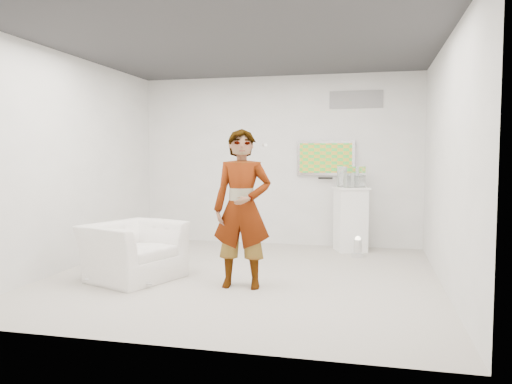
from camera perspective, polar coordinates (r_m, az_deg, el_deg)
room at (r=6.50m, az=-1.46°, el=3.36°), size 5.01×5.01×3.00m
tv at (r=8.78m, az=7.99°, el=3.87°), size 1.00×0.08×0.60m
logo_decal at (r=8.84m, az=11.36°, el=10.32°), size 0.90×0.02×0.30m
person at (r=6.00m, az=-1.60°, el=-1.92°), size 0.73×0.52×1.91m
armchair at (r=6.67m, az=-13.87°, el=-6.57°), size 1.31×1.40×0.73m
pedestal at (r=8.49m, az=10.75°, el=-3.05°), size 0.66×0.66×1.07m
floor_uplight at (r=8.04m, az=11.55°, el=-6.20°), size 0.26×0.26×0.31m
vitrine at (r=8.43m, az=10.81°, el=1.72°), size 0.47×0.47×0.34m
console at (r=8.43m, az=10.81°, el=1.37°), size 0.07×0.18×0.24m
wii_remote at (r=6.08m, az=0.96°, el=5.38°), size 0.09×0.13×0.03m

